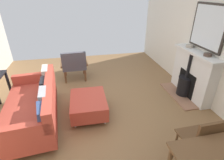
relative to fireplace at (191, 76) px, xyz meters
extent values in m
cube|color=olive|center=(2.23, 0.05, -0.47)|extent=(4.89, 6.40, 0.01)
cube|color=silver|center=(-0.21, 0.05, 0.93)|extent=(0.12, 6.40, 2.81)
cube|color=#93664C|center=(0.25, 0.00, -0.45)|extent=(0.32, 1.14, 0.03)
cube|color=silver|center=(-0.03, 0.00, 0.02)|extent=(0.24, 1.20, 0.99)
cube|color=black|center=(0.07, 0.00, -0.17)|extent=(0.06, 0.57, 0.55)
cylinder|color=black|center=(0.11, 0.00, -0.23)|extent=(0.31, 0.31, 0.41)
cylinder|color=black|center=(0.11, 0.00, -0.02)|extent=(0.33, 0.33, 0.02)
cylinder|color=black|center=(0.11, 0.00, 0.26)|extent=(0.07, 0.07, 0.53)
cube|color=silver|center=(-0.01, 0.00, 0.54)|extent=(0.29, 1.28, 0.05)
cube|color=#2D2823|center=(-0.12, 0.00, 1.06)|extent=(0.04, 0.91, 0.86)
cube|color=silver|center=(-0.10, 0.00, 1.06)|extent=(0.01, 0.83, 0.78)
cylinder|color=#9E9384|center=(-0.03, -0.31, 0.59)|extent=(0.16, 0.16, 0.05)
torus|color=#9E9384|center=(-0.03, -0.31, 0.62)|extent=(0.16, 0.16, 0.01)
cylinder|color=#47382D|center=(-0.03, 0.28, 0.59)|extent=(0.15, 0.15, 0.05)
torus|color=#47382D|center=(-0.03, 0.28, 0.62)|extent=(0.15, 0.15, 0.01)
cylinder|color=#B2B2B7|center=(3.72, -0.45, -0.42)|extent=(0.04, 0.04, 0.10)
cylinder|color=#B2B2B7|center=(3.59, 1.05, -0.42)|extent=(0.04, 0.04, 0.10)
cylinder|color=#B2B2B7|center=(3.04, -0.51, -0.42)|extent=(0.04, 0.04, 0.10)
cylinder|color=#B2B2B7|center=(2.92, 0.99, -0.42)|extent=(0.04, 0.04, 0.10)
cube|color=#B74233|center=(3.32, 0.27, -0.22)|extent=(0.99, 1.83, 0.30)
cube|color=#B74233|center=(2.96, 0.24, 0.11)|extent=(0.29, 1.77, 0.35)
cube|color=#B74233|center=(3.39, -0.55, 0.03)|extent=(0.81, 0.19, 0.20)
cube|color=#B74233|center=(3.25, 1.09, 0.03)|extent=(0.81, 0.19, 0.20)
cube|color=beige|center=(3.11, -0.44, 0.10)|extent=(0.16, 0.39, 0.39)
cube|color=black|center=(3.08, 0.02, 0.08)|extent=(0.14, 0.34, 0.33)
cube|color=#99999E|center=(3.03, 0.50, 0.10)|extent=(0.18, 0.38, 0.38)
cube|color=#334775|center=(3.00, 0.89, 0.08)|extent=(0.20, 0.36, 0.35)
cylinder|color=#B2B2B7|center=(2.56, -0.08, -0.42)|extent=(0.03, 0.03, 0.09)
cylinder|color=#B2B2B7|center=(2.57, 0.58, -0.42)|extent=(0.03, 0.03, 0.09)
cylinder|color=#B2B2B7|center=(2.03, -0.07, -0.42)|extent=(0.03, 0.03, 0.09)
cylinder|color=#B2B2B7|center=(2.04, 0.59, -0.42)|extent=(0.03, 0.03, 0.09)
cube|color=#B74233|center=(2.30, 0.26, -0.24)|extent=(0.68, 0.85, 0.28)
cube|color=brown|center=(2.29, -1.63, -0.29)|extent=(0.05, 0.05, 0.35)
cube|color=brown|center=(2.80, -1.61, -0.29)|extent=(0.05, 0.05, 0.35)
cube|color=brown|center=(2.27, -1.16, -0.29)|extent=(0.05, 0.05, 0.35)
cube|color=brown|center=(2.78, -1.14, -0.29)|extent=(0.05, 0.05, 0.35)
cube|color=#4C4C56|center=(2.54, -1.38, -0.10)|extent=(0.62, 0.59, 0.08)
cube|color=#4C4C56|center=(2.53, -1.13, 0.15)|extent=(0.60, 0.14, 0.42)
cube|color=brown|center=(2.22, -1.40, -0.01)|extent=(0.06, 0.53, 0.04)
cube|color=brown|center=(2.86, -1.37, -0.01)|extent=(0.06, 0.53, 0.04)
cube|color=black|center=(3.85, -0.45, -0.10)|extent=(0.04, 0.04, 0.74)
cylinder|color=brown|center=(0.85, 1.46, -0.24)|extent=(0.03, 0.03, 0.46)
cylinder|color=brown|center=(1.17, 1.47, -0.24)|extent=(0.03, 0.03, 0.46)
cylinder|color=brown|center=(0.84, 1.78, -0.24)|extent=(0.03, 0.03, 0.46)
cube|color=brown|center=(1.01, 1.62, 0.00)|extent=(0.41, 0.41, 0.02)
cube|color=brown|center=(1.00, 1.79, 0.20)|extent=(0.36, 0.04, 0.38)
camera|label=1|loc=(2.40, 3.00, 1.69)|focal=27.67mm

